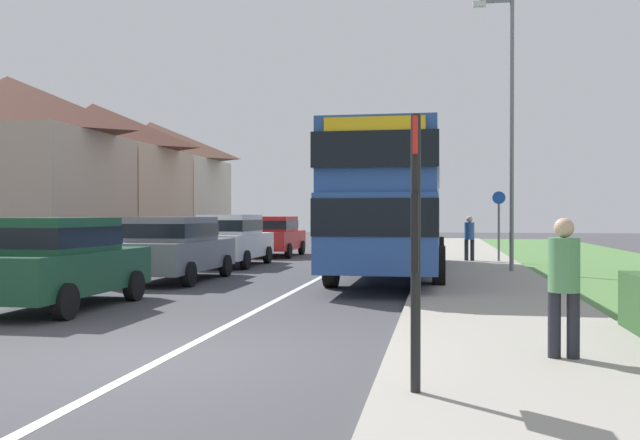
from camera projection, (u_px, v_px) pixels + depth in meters
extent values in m
plane|color=#424247|center=(163.00, 359.00, 8.05)|extent=(120.00, 120.00, 0.00)
cube|color=silver|center=(300.00, 288.00, 15.92)|extent=(0.14, 60.00, 0.01)
cube|color=#9E998E|center=(492.00, 300.00, 13.22)|extent=(3.20, 68.00, 0.12)
cube|color=#284C93|center=(393.00, 229.00, 18.90)|extent=(2.50, 11.19, 1.65)
cube|color=#284C93|center=(393.00, 171.00, 18.89)|extent=(2.45, 10.97, 1.55)
cube|color=black|center=(393.00, 217.00, 18.90)|extent=(2.52, 11.25, 0.76)
cube|color=black|center=(393.00, 168.00, 18.89)|extent=(2.52, 11.25, 0.72)
cube|color=gold|center=(374.00, 128.00, 13.43)|extent=(2.00, 0.08, 0.44)
cylinder|color=black|center=(362.00, 251.00, 22.54)|extent=(0.30, 1.00, 1.00)
cylinder|color=black|center=(439.00, 252.00, 22.10)|extent=(0.30, 1.00, 1.00)
cylinder|color=black|center=(331.00, 266.00, 16.09)|extent=(0.30, 1.00, 1.00)
cylinder|color=black|center=(439.00, 267.00, 15.66)|extent=(0.30, 1.00, 1.00)
cube|color=#19472D|center=(60.00, 272.00, 12.43)|extent=(1.73, 4.08, 0.75)
cube|color=#19472D|center=(53.00, 235.00, 12.23)|extent=(1.52, 2.24, 0.61)
cube|color=black|center=(53.00, 236.00, 12.23)|extent=(1.56, 2.26, 0.34)
cylinder|color=black|center=(56.00, 284.00, 13.83)|extent=(0.20, 0.60, 0.60)
cylinder|color=black|center=(134.00, 286.00, 13.53)|extent=(0.20, 0.60, 0.60)
cylinder|color=black|center=(65.00, 302.00, 11.05)|extent=(0.20, 0.60, 0.60)
cube|color=slate|center=(176.00, 255.00, 17.66)|extent=(1.78, 4.50, 0.75)
cube|color=slate|center=(173.00, 229.00, 17.43)|extent=(1.57, 2.48, 0.61)
cube|color=black|center=(173.00, 230.00, 17.43)|extent=(1.61, 2.50, 0.34)
cylinder|color=black|center=(166.00, 265.00, 19.19)|extent=(0.20, 0.60, 0.60)
cylinder|color=black|center=(225.00, 266.00, 18.88)|extent=(0.20, 0.60, 0.60)
cylinder|color=black|center=(120.00, 273.00, 16.44)|extent=(0.20, 0.60, 0.60)
cylinder|color=black|center=(189.00, 274.00, 16.14)|extent=(0.20, 0.60, 0.60)
cube|color=silver|center=(233.00, 245.00, 22.84)|extent=(1.72, 4.45, 0.78)
cube|color=silver|center=(231.00, 224.00, 22.62)|extent=(1.51, 2.45, 0.64)
cube|color=black|center=(231.00, 225.00, 22.62)|extent=(1.55, 2.47, 0.36)
cylinder|color=black|center=(222.00, 254.00, 24.35)|extent=(0.20, 0.60, 0.60)
cylinder|color=black|center=(267.00, 255.00, 24.06)|extent=(0.20, 0.60, 0.60)
cylinder|color=black|center=(194.00, 259.00, 21.63)|extent=(0.20, 0.60, 0.60)
cylinder|color=black|center=(245.00, 260.00, 21.34)|extent=(0.20, 0.60, 0.60)
cube|color=#B21E1E|center=(275.00, 240.00, 28.23)|extent=(1.73, 4.18, 0.74)
cube|color=#B21E1E|center=(274.00, 224.00, 28.02)|extent=(1.53, 2.30, 0.60)
cube|color=black|center=(274.00, 225.00, 28.02)|extent=(1.56, 2.32, 0.34)
cylinder|color=black|center=(263.00, 247.00, 29.66)|extent=(0.20, 0.60, 0.60)
cylinder|color=black|center=(302.00, 248.00, 29.36)|extent=(0.20, 0.60, 0.60)
cylinder|color=black|center=(247.00, 250.00, 27.10)|extent=(0.20, 0.60, 0.60)
cylinder|color=black|center=(288.00, 251.00, 26.81)|extent=(0.20, 0.60, 0.60)
cylinder|color=#23232D|center=(554.00, 330.00, 7.56)|extent=(0.14, 0.14, 0.85)
cylinder|color=#23232D|center=(573.00, 331.00, 7.53)|extent=(0.14, 0.14, 0.85)
cylinder|color=#518C56|center=(564.00, 265.00, 7.54)|extent=(0.34, 0.34, 0.60)
sphere|color=tan|center=(564.00, 228.00, 7.54)|extent=(0.22, 0.22, 0.22)
cylinder|color=#23232D|center=(466.00, 252.00, 23.76)|extent=(0.14, 0.14, 0.85)
cylinder|color=#23232D|center=(472.00, 252.00, 23.72)|extent=(0.14, 0.14, 0.85)
cylinder|color=#2D599E|center=(469.00, 231.00, 23.73)|extent=(0.34, 0.34, 0.60)
sphere|color=tan|center=(469.00, 219.00, 23.73)|extent=(0.22, 0.22, 0.22)
cylinder|color=black|center=(416.00, 260.00, 6.09)|extent=(0.09, 0.09, 2.60)
cube|color=red|center=(416.00, 137.00, 6.08)|extent=(0.04, 0.44, 0.32)
cube|color=black|center=(416.00, 232.00, 6.11)|extent=(0.06, 0.52, 0.68)
cylinder|color=slate|center=(499.00, 234.00, 23.46)|extent=(0.08, 0.08, 2.10)
cylinder|color=blue|center=(499.00, 198.00, 23.45)|extent=(0.44, 0.03, 0.44)
cylinder|color=slate|center=(512.00, 137.00, 19.32)|extent=(0.12, 0.12, 7.84)
cube|color=slate|center=(496.00, 1.00, 19.37)|extent=(0.90, 0.10, 0.10)
cube|color=silver|center=(479.00, 4.00, 19.45)|extent=(0.36, 0.20, 0.14)
cube|color=tan|center=(8.00, 197.00, 25.74)|extent=(7.51, 6.28, 4.77)
pyramid|color=brown|center=(7.00, 105.00, 25.71)|extent=(7.51, 6.28, 2.16)
cube|color=#C1A88E|center=(93.00, 200.00, 32.05)|extent=(7.51, 6.28, 4.77)
pyramid|color=brown|center=(93.00, 127.00, 32.02)|extent=(7.51, 6.28, 2.16)
cube|color=beige|center=(150.00, 203.00, 38.36)|extent=(7.51, 6.28, 4.77)
pyramid|color=brown|center=(150.00, 141.00, 38.33)|extent=(7.51, 6.28, 2.16)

